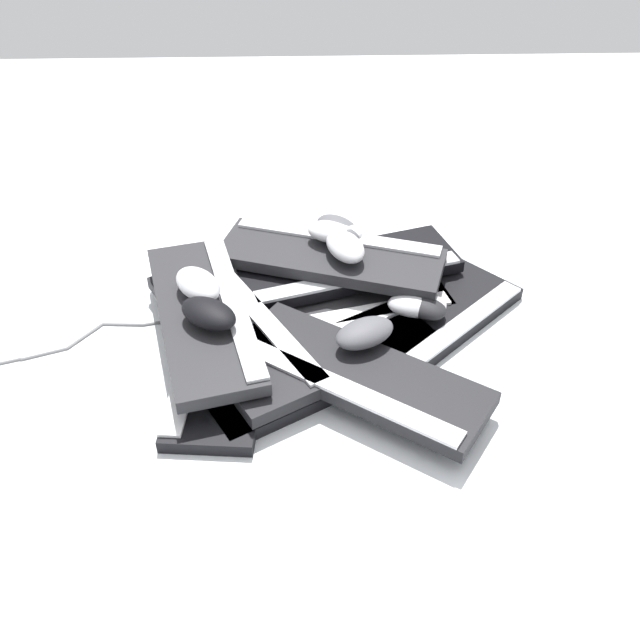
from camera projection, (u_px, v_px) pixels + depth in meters
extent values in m
plane|color=silver|center=(314.00, 359.00, 1.28)|extent=(3.20, 3.20, 0.00)
cube|color=black|center=(324.00, 368.00, 1.25)|extent=(0.35, 0.46, 0.02)
cube|color=silver|center=(307.00, 343.00, 1.27)|extent=(0.24, 0.38, 0.01)
cube|color=black|center=(423.00, 326.00, 1.33)|extent=(0.41, 0.42, 0.02)
cube|color=#B2B5BA|center=(448.00, 334.00, 1.29)|extent=(0.31, 0.33, 0.01)
cube|color=#232326|center=(336.00, 305.00, 1.39)|extent=(0.25, 0.46, 0.02)
cube|color=silver|center=(345.00, 316.00, 1.33)|extent=(0.14, 0.41, 0.01)
cube|color=black|center=(227.00, 355.00, 1.27)|extent=(0.45, 0.19, 0.02)
cube|color=silver|center=(195.00, 348.00, 1.26)|extent=(0.42, 0.07, 0.01)
cube|color=black|center=(349.00, 267.00, 1.43)|extent=(0.28, 0.46, 0.02)
cube|color=#B2B5BA|center=(359.00, 277.00, 1.38)|extent=(0.16, 0.41, 0.01)
cube|color=#232326|center=(331.00, 257.00, 1.41)|extent=(0.28, 0.46, 0.02)
cube|color=silver|center=(338.00, 236.00, 1.44)|extent=(0.16, 0.41, 0.01)
cube|color=black|center=(232.00, 331.00, 1.28)|extent=(0.46, 0.35, 0.02)
cube|color=silver|center=(259.00, 314.00, 1.29)|extent=(0.38, 0.24, 0.01)
cube|color=black|center=(359.00, 374.00, 1.19)|extent=(0.37, 0.45, 0.02)
cube|color=silver|center=(342.00, 387.00, 1.14)|extent=(0.27, 0.37, 0.01)
cube|color=#232326|center=(203.00, 315.00, 1.27)|extent=(0.46, 0.26, 0.02)
cube|color=#B2B5BA|center=(233.00, 303.00, 1.27)|extent=(0.41, 0.14, 0.01)
ellipsoid|color=black|center=(420.00, 304.00, 1.33)|extent=(0.12, 0.13, 0.04)
ellipsoid|color=black|center=(209.00, 312.00, 1.21)|extent=(0.12, 0.13, 0.04)
ellipsoid|color=#B7B7BC|center=(417.00, 305.00, 1.33)|extent=(0.07, 0.11, 0.04)
ellipsoid|color=#4C4C51|center=(338.00, 229.00, 1.42)|extent=(0.13, 0.12, 0.04)
ellipsoid|color=#B7B7BC|center=(345.00, 246.00, 1.37)|extent=(0.13, 0.10, 0.04)
ellipsoid|color=#B7B7BC|center=(198.00, 284.00, 1.28)|extent=(0.13, 0.12, 0.04)
ellipsoid|color=#4C4C51|center=(365.00, 333.00, 1.22)|extent=(0.11, 0.13, 0.04)
ellipsoid|color=silver|center=(335.00, 232.00, 1.41)|extent=(0.09, 0.12, 0.04)
cylinder|color=#59595B|center=(161.00, 321.00, 1.36)|extent=(0.02, 0.06, 0.01)
cylinder|color=#59595B|center=(123.00, 324.00, 1.35)|extent=(0.01, 0.08, 0.01)
cylinder|color=#59595B|center=(85.00, 335.00, 1.33)|extent=(0.07, 0.06, 0.01)
cylinder|color=#59595B|center=(44.00, 353.00, 1.29)|extent=(0.04, 0.08, 0.01)
sphere|color=#59595B|center=(178.00, 318.00, 1.37)|extent=(0.01, 0.01, 0.01)
sphere|color=#59595B|center=(144.00, 324.00, 1.35)|extent=(0.01, 0.01, 0.01)
sphere|color=#59595B|center=(102.00, 323.00, 1.35)|extent=(0.01, 0.01, 0.01)
sphere|color=#59595B|center=(67.00, 348.00, 1.30)|extent=(0.01, 0.01, 0.01)
sphere|color=#59595B|center=(21.00, 359.00, 1.28)|extent=(0.01, 0.01, 0.01)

